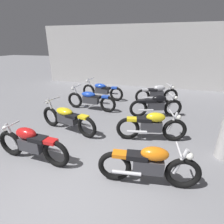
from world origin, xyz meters
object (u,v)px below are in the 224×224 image
object	(u,v)px
motorcycle_right_row_0	(149,165)
motorcycle_right_row_3	(157,94)
motorcycle_right_row_2	(156,105)
motorcycle_left_row_1	(67,118)
motorcycle_left_row_3	(102,90)
motorcycle_left_row_0	(31,144)
motorcycle_right_row_1	(152,125)
motorcycle_left_row_2	(91,99)

from	to	relation	value
motorcycle_right_row_0	motorcycle_right_row_3	bearing A→B (deg)	91.13
motorcycle_right_row_2	motorcycle_right_row_3	xyz separation A→B (m)	(-0.05, 1.62, 0.00)
motorcycle_left_row_1	motorcycle_left_row_3	bearing A→B (deg)	91.35
motorcycle_left_row_0	motorcycle_right_row_1	xyz separation A→B (m)	(2.59, 1.74, 0.00)
motorcycle_left_row_1	motorcycle_right_row_2	xyz separation A→B (m)	(2.58, 1.95, 0.01)
motorcycle_left_row_3	motorcycle_right_row_2	distance (m)	3.06
motorcycle_left_row_3	motorcycle_right_row_3	size ratio (longest dim) A/B	1.14
motorcycle_left_row_2	motorcycle_left_row_3	distance (m)	1.52
motorcycle_right_row_0	motorcycle_right_row_1	world-z (taller)	same
motorcycle_right_row_0	motorcycle_right_row_2	size ratio (longest dim) A/B	1.04
motorcycle_right_row_1	motorcycle_right_row_2	size ratio (longest dim) A/B	1.03
motorcycle_left_row_2	motorcycle_right_row_1	size ratio (longest dim) A/B	1.11
motorcycle_left_row_1	motorcycle_right_row_1	distance (m)	2.56
motorcycle_right_row_0	motorcycle_right_row_2	xyz separation A→B (m)	(-0.05, 3.49, 0.00)
motorcycle_left_row_2	motorcycle_right_row_2	bearing A→B (deg)	0.07
motorcycle_right_row_2	motorcycle_right_row_1	bearing A→B (deg)	-91.00
motorcycle_left_row_1	motorcycle_right_row_0	size ratio (longest dim) A/B	1.08
motorcycle_right_row_3	motorcycle_left_row_3	bearing A→B (deg)	-177.80
motorcycle_right_row_2	motorcycle_left_row_1	bearing A→B (deg)	-142.90
motorcycle_right_row_0	motorcycle_right_row_3	world-z (taller)	same
motorcycle_left_row_1	motorcycle_right_row_1	world-z (taller)	motorcycle_left_row_1
motorcycle_right_row_2	motorcycle_left_row_2	bearing A→B (deg)	-179.93
motorcycle_left_row_2	motorcycle_left_row_3	world-z (taller)	same
motorcycle_left_row_0	motorcycle_right_row_3	world-z (taller)	same
motorcycle_left_row_0	motorcycle_right_row_2	world-z (taller)	same
motorcycle_left_row_2	motorcycle_right_row_2	size ratio (longest dim) A/B	1.14
motorcycle_left_row_3	motorcycle_right_row_2	xyz separation A→B (m)	(2.66, -1.52, 0.01)
motorcycle_left_row_2	motorcycle_right_row_3	world-z (taller)	motorcycle_left_row_2
motorcycle_left_row_1	motorcycle_left_row_2	size ratio (longest dim) A/B	0.98
motorcycle_left_row_1	motorcycle_right_row_3	xyz separation A→B (m)	(2.53, 3.57, 0.01)
motorcycle_left_row_0	motorcycle_left_row_2	world-z (taller)	motorcycle_left_row_2
motorcycle_right_row_1	motorcycle_left_row_0	bearing A→B (deg)	-146.14
motorcycle_left_row_0	motorcycle_left_row_1	distance (m)	1.55
motorcycle_left_row_2	motorcycle_right_row_3	bearing A→B (deg)	32.25
motorcycle_left_row_1	motorcycle_right_row_0	world-z (taller)	motorcycle_left_row_1
motorcycle_right_row_1	motorcycle_left_row_2	bearing A→B (deg)	145.77
motorcycle_right_row_3	motorcycle_left_row_2	bearing A→B (deg)	-147.75
motorcycle_left_row_2	motorcycle_right_row_1	distance (m)	3.13
motorcycle_left_row_1	motorcycle_left_row_3	xyz separation A→B (m)	(-0.08, 3.47, 0.00)
motorcycle_left_row_1	motorcycle_left_row_3	world-z (taller)	same
motorcycle_left_row_2	motorcycle_right_row_3	distance (m)	3.04
motorcycle_right_row_1	motorcycle_right_row_2	world-z (taller)	same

